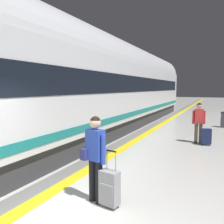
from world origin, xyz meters
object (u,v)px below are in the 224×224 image
(passenger_near, at_px, (199,120))
(suitcase_near, at_px, (206,136))
(high_speed_train, at_px, (108,84))
(traveller_foreground, at_px, (95,153))
(rolling_suitcase_foreground, at_px, (109,188))

(passenger_near, xyz_separation_m, suitcase_near, (0.32, -0.27, -0.62))
(high_speed_train, bearing_deg, suitcase_near, -14.78)
(traveller_foreground, relative_size, passenger_near, 1.03)
(high_speed_train, xyz_separation_m, traveller_foreground, (3.23, -7.43, -1.49))
(traveller_foreground, xyz_separation_m, rolling_suitcase_foreground, (0.37, -0.09, -0.62))
(traveller_foreground, xyz_separation_m, suitcase_near, (1.78, 6.11, -0.65))
(high_speed_train, distance_m, passenger_near, 5.04)
(traveller_foreground, bearing_deg, passenger_near, 77.13)
(traveller_foreground, bearing_deg, high_speed_train, 113.49)
(traveller_foreground, bearing_deg, rolling_suitcase_foreground, -14.37)
(high_speed_train, relative_size, rolling_suitcase_foreground, 24.30)
(rolling_suitcase_foreground, bearing_deg, suitcase_near, 77.18)
(high_speed_train, bearing_deg, passenger_near, -12.64)
(passenger_near, bearing_deg, rolling_suitcase_foreground, -99.58)
(traveller_foreground, relative_size, suitcase_near, 2.60)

